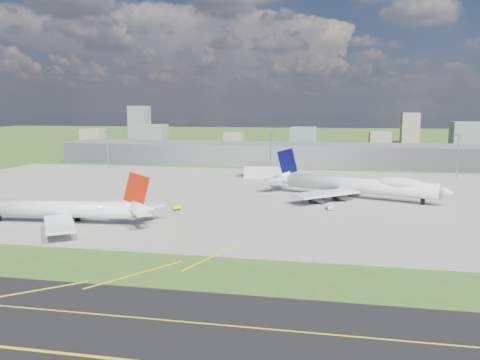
% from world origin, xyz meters
% --- Properties ---
extents(ground, '(1400.00, 1400.00, 0.00)m').
position_xyz_m(ground, '(0.00, 150.00, 0.00)').
color(ground, '#32591B').
rests_on(ground, ground).
extents(taxiway, '(1400.00, 60.00, 0.06)m').
position_xyz_m(taxiway, '(0.00, -110.00, 0.03)').
color(taxiway, black).
rests_on(taxiway, ground).
extents(apron, '(360.00, 190.00, 0.08)m').
position_xyz_m(apron, '(10.00, 40.00, 0.04)').
color(apron, gray).
rests_on(apron, ground).
extents(terminal, '(300.00, 42.00, 15.00)m').
position_xyz_m(terminal, '(0.00, 165.00, 7.50)').
color(terminal, slate).
rests_on(terminal, ground).
extents(ops_building, '(26.00, 16.00, 8.00)m').
position_xyz_m(ops_building, '(10.00, 100.00, 4.00)').
color(ops_building, silver).
rests_on(ops_building, ground).
extents(mast_west, '(3.50, 2.00, 25.90)m').
position_xyz_m(mast_west, '(-100.00, 115.00, 17.71)').
color(mast_west, gray).
rests_on(mast_west, ground).
extents(mast_center, '(3.50, 2.00, 25.90)m').
position_xyz_m(mast_center, '(10.00, 115.00, 17.71)').
color(mast_center, gray).
rests_on(mast_center, ground).
extents(mast_east, '(3.50, 2.00, 25.90)m').
position_xyz_m(mast_east, '(120.00, 115.00, 17.71)').
color(mast_east, gray).
rests_on(mast_east, ground).
extents(airliner_red_twin, '(69.34, 53.92, 19.02)m').
position_xyz_m(airliner_red_twin, '(-45.91, -28.56, 5.07)').
color(airliner_red_twin, white).
rests_on(airliner_red_twin, ground).
extents(airliner_blue_quad, '(80.22, 61.34, 21.65)m').
position_xyz_m(airliner_blue_quad, '(59.76, 39.56, 6.02)').
color(airliner_blue_quad, white).
rests_on(airliner_blue_quad, ground).
extents(tug_yellow, '(3.82, 3.66, 1.70)m').
position_xyz_m(tug_yellow, '(-13.79, 0.19, 0.89)').
color(tug_yellow, yellow).
rests_on(tug_yellow, ground).
extents(van_white_near, '(2.46, 5.04, 2.53)m').
position_xyz_m(van_white_near, '(47.25, 12.99, 1.28)').
color(van_white_near, silver).
rests_on(van_white_near, ground).
extents(bldg_far_w, '(24.00, 20.00, 18.00)m').
position_xyz_m(bldg_far_w, '(-220.00, 320.00, 9.00)').
color(bldg_far_w, gray).
rests_on(bldg_far_w, ground).
extents(bldg_w, '(28.00, 22.00, 24.00)m').
position_xyz_m(bldg_w, '(-140.00, 300.00, 12.00)').
color(bldg_w, slate).
rests_on(bldg_w, ground).
extents(bldg_cw, '(20.00, 18.00, 14.00)m').
position_xyz_m(bldg_cw, '(-60.00, 340.00, 7.00)').
color(bldg_cw, gray).
rests_on(bldg_cw, ground).
extents(bldg_c, '(26.00, 20.00, 22.00)m').
position_xyz_m(bldg_c, '(20.00, 310.00, 11.00)').
color(bldg_c, slate).
rests_on(bldg_c, ground).
extents(bldg_ce, '(22.00, 24.00, 16.00)m').
position_xyz_m(bldg_ce, '(100.00, 350.00, 8.00)').
color(bldg_ce, gray).
rests_on(bldg_ce, ground).
extents(bldg_e, '(30.00, 22.00, 28.00)m').
position_xyz_m(bldg_e, '(180.00, 320.00, 14.00)').
color(bldg_e, slate).
rests_on(bldg_e, ground).
extents(bldg_tall_w, '(22.00, 20.00, 44.00)m').
position_xyz_m(bldg_tall_w, '(-180.00, 360.00, 22.00)').
color(bldg_tall_w, slate).
rests_on(bldg_tall_w, ground).
extents(bldg_tall_e, '(20.00, 18.00, 36.00)m').
position_xyz_m(bldg_tall_e, '(140.00, 410.00, 18.00)').
color(bldg_tall_e, gray).
rests_on(bldg_tall_e, ground).
extents(tree_far_w, '(7.20, 7.20, 8.80)m').
position_xyz_m(tree_far_w, '(-200.00, 270.00, 5.18)').
color(tree_far_w, '#382314').
rests_on(tree_far_w, ground).
extents(tree_w, '(6.75, 6.75, 8.25)m').
position_xyz_m(tree_w, '(-110.00, 265.00, 4.86)').
color(tree_w, '#382314').
rests_on(tree_w, ground).
extents(tree_c, '(8.10, 8.10, 9.90)m').
position_xyz_m(tree_c, '(-20.00, 280.00, 5.84)').
color(tree_c, '#382314').
rests_on(tree_c, ground).
extents(tree_e, '(7.65, 7.65, 9.35)m').
position_xyz_m(tree_e, '(70.00, 275.00, 5.51)').
color(tree_e, '#382314').
rests_on(tree_e, ground).
extents(tree_far_e, '(6.30, 6.30, 7.70)m').
position_xyz_m(tree_far_e, '(160.00, 285.00, 4.53)').
color(tree_far_e, '#382314').
rests_on(tree_far_e, ground).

